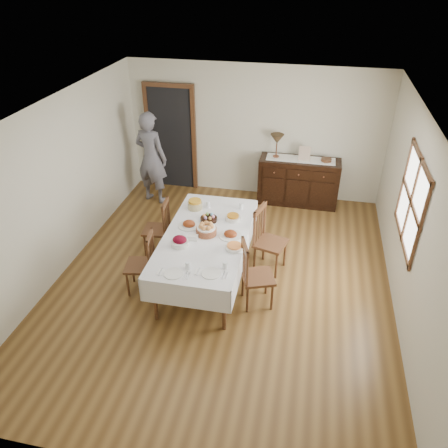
% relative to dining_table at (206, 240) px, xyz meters
% --- Properties ---
extents(ground, '(6.00, 6.00, 0.00)m').
position_rel_dining_table_xyz_m(ground, '(0.24, 0.01, -0.71)').
color(ground, brown).
extents(room_shell, '(5.02, 6.02, 2.65)m').
position_rel_dining_table_xyz_m(room_shell, '(0.10, 0.43, 0.93)').
color(room_shell, white).
rests_on(room_shell, ground).
extents(dining_table, '(1.21, 2.35, 0.81)m').
position_rel_dining_table_xyz_m(dining_table, '(0.00, 0.00, 0.00)').
color(dining_table, white).
rests_on(dining_table, ground).
extents(chair_left_near, '(0.47, 0.47, 0.97)m').
position_rel_dining_table_xyz_m(chair_left_near, '(-0.83, -0.44, -0.22)').
color(chair_left_near, '#4E2E1A').
rests_on(chair_left_near, ground).
extents(chair_left_far, '(0.44, 0.44, 0.97)m').
position_rel_dining_table_xyz_m(chair_left_far, '(-0.92, 0.52, -0.22)').
color(chair_left_far, '#4E2E1A').
rests_on(chair_left_far, ground).
extents(chair_right_near, '(0.55, 0.55, 1.03)m').
position_rel_dining_table_xyz_m(chair_right_near, '(0.78, -0.40, -0.19)').
color(chair_right_near, '#4E2E1A').
rests_on(chair_right_near, ground).
extents(chair_right_far, '(0.55, 0.55, 1.08)m').
position_rel_dining_table_xyz_m(chair_right_far, '(0.85, 0.46, -0.17)').
color(chair_right_far, '#4E2E1A').
rests_on(chair_right_far, ground).
extents(sideboard, '(1.54, 0.56, 0.92)m').
position_rel_dining_table_xyz_m(sideboard, '(1.18, 2.73, -0.25)').
color(sideboard, black).
rests_on(sideboard, ground).
extents(person, '(0.68, 0.53, 1.94)m').
position_rel_dining_table_xyz_m(person, '(-1.64, 2.25, 0.26)').
color(person, slate).
rests_on(person, ground).
extents(bread_basket, '(0.30, 0.30, 0.18)m').
position_rel_dining_table_xyz_m(bread_basket, '(0.00, 0.01, 0.17)').
color(bread_basket, brown).
rests_on(bread_basket, dining_table).
extents(egg_basket, '(0.26, 0.26, 0.11)m').
position_rel_dining_table_xyz_m(egg_basket, '(-0.05, 0.38, 0.13)').
color(egg_basket, black).
rests_on(egg_basket, dining_table).
extents(ham_platter_a, '(0.33, 0.33, 0.11)m').
position_rel_dining_table_xyz_m(ham_platter_a, '(-0.30, 0.17, 0.12)').
color(ham_platter_a, silver).
rests_on(ham_platter_a, dining_table).
extents(ham_platter_b, '(0.33, 0.33, 0.11)m').
position_rel_dining_table_xyz_m(ham_platter_b, '(0.35, 0.03, 0.12)').
color(ham_platter_b, silver).
rests_on(ham_platter_b, dining_table).
extents(beet_bowl, '(0.25, 0.25, 0.15)m').
position_rel_dining_table_xyz_m(beet_bowl, '(-0.29, -0.34, 0.16)').
color(beet_bowl, silver).
rests_on(beet_bowl, dining_table).
extents(carrot_bowl, '(0.24, 0.24, 0.09)m').
position_rel_dining_table_xyz_m(carrot_bowl, '(0.30, 0.48, 0.13)').
color(carrot_bowl, silver).
rests_on(carrot_bowl, dining_table).
extents(pineapple_bowl, '(0.23, 0.23, 0.15)m').
position_rel_dining_table_xyz_m(pineapple_bowl, '(-0.36, 0.71, 0.16)').
color(pineapple_bowl, tan).
rests_on(pineapple_bowl, dining_table).
extents(casserole_dish, '(0.25, 0.25, 0.07)m').
position_rel_dining_table_xyz_m(casserole_dish, '(0.47, -0.28, 0.13)').
color(casserole_dish, silver).
rests_on(casserole_dish, dining_table).
extents(butter_dish, '(0.14, 0.09, 0.07)m').
position_rel_dining_table_xyz_m(butter_dish, '(-0.15, -0.17, 0.13)').
color(butter_dish, silver).
rests_on(butter_dish, dining_table).
extents(setting_left, '(0.42, 0.31, 0.10)m').
position_rel_dining_table_xyz_m(setting_left, '(-0.14, -0.93, 0.11)').
color(setting_left, silver).
rests_on(setting_left, dining_table).
extents(setting_right, '(0.42, 0.31, 0.10)m').
position_rel_dining_table_xyz_m(setting_right, '(0.33, -0.82, 0.11)').
color(setting_right, silver).
rests_on(setting_right, dining_table).
extents(glass_far_a, '(0.07, 0.07, 0.11)m').
position_rel_dining_table_xyz_m(glass_far_a, '(-0.16, 0.78, 0.15)').
color(glass_far_a, white).
rests_on(glass_far_a, dining_table).
extents(glass_far_b, '(0.07, 0.07, 0.10)m').
position_rel_dining_table_xyz_m(glass_far_b, '(0.37, 0.85, 0.15)').
color(glass_far_b, white).
rests_on(glass_far_b, dining_table).
extents(runner, '(1.30, 0.35, 0.01)m').
position_rel_dining_table_xyz_m(runner, '(1.18, 2.75, 0.22)').
color(runner, white).
rests_on(runner, sideboard).
extents(table_lamp, '(0.26, 0.26, 0.46)m').
position_rel_dining_table_xyz_m(table_lamp, '(0.71, 2.76, 0.57)').
color(table_lamp, brown).
rests_on(table_lamp, sideboard).
extents(picture_frame, '(0.22, 0.08, 0.28)m').
position_rel_dining_table_xyz_m(picture_frame, '(1.25, 2.70, 0.35)').
color(picture_frame, tan).
rests_on(picture_frame, sideboard).
extents(deco_bowl, '(0.20, 0.20, 0.06)m').
position_rel_dining_table_xyz_m(deco_bowl, '(1.66, 2.74, 0.24)').
color(deco_bowl, '#4E2E1A').
rests_on(deco_bowl, sideboard).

